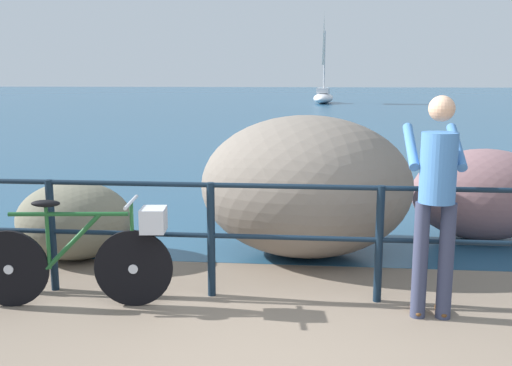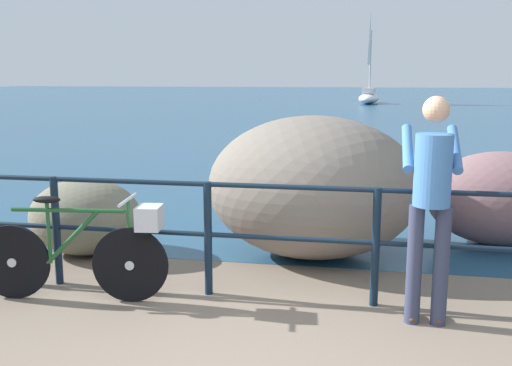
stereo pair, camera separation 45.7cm
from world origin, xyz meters
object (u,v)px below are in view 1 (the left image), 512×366
Objects in this scene: breakwater_boulder_right at (483,194)px; bicycle at (89,253)px; breakwater_boulder_left at (74,220)px; person_at_railing at (436,197)px; sailboat at (323,93)px; breakwater_boulder_main at (306,186)px.

bicycle is at bearing -147.54° from breakwater_boulder_right.
bicycle is at bearing -62.67° from breakwater_boulder_left.
bicycle is 0.95× the size of person_at_railing.
sailboat reaches higher than bicycle.
person_at_railing reaches higher than bicycle.
breakwater_boulder_right reaches higher than bicycle.
bicycle is 1.01× the size of breakwater_boulder_right.
breakwater_boulder_main is at bearing 33.67° from person_at_railing.
breakwater_boulder_left is (-2.44, -0.39, -0.34)m from breakwater_boulder_main.
person_at_railing is at bearing -57.14° from breakwater_boulder_main.
breakwater_boulder_left is (-3.48, 1.21, -0.58)m from person_at_railing.
bicycle is 1.39× the size of breakwater_boulder_left.
breakwater_boulder_main is 2.50m from breakwater_boulder_left.
breakwater_boulder_main reaches higher than bicycle.
breakwater_boulder_main is (-1.03, 1.60, -0.24)m from person_at_railing.
bicycle is 0.75× the size of breakwater_boulder_main.
bicycle is at bearing -137.21° from breakwater_boulder_main.
bicycle is 4.59m from breakwater_boulder_right.
sailboat is at bearing 92.25° from breakwater_boulder_right.
breakwater_boulder_right is (1.05, 2.41, -0.45)m from person_at_railing.
bicycle is at bearing 91.93° from person_at_railing.
breakwater_boulder_main reaches higher than breakwater_boulder_right.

